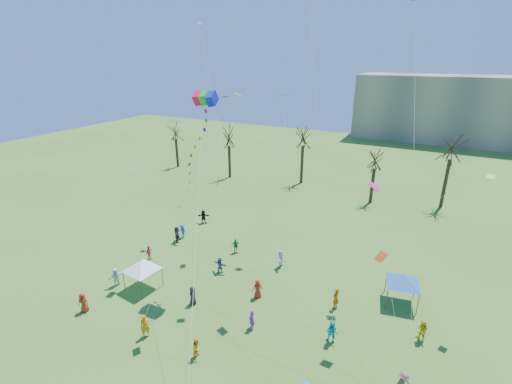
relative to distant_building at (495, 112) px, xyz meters
The scene contains 8 objects.
ground 85.23m from the distant_building, 105.02° to the right, with size 160.00×160.00×0.00m, color #3B6821.
distant_building is the anchor object (origin of this frame).
bare_tree_row 48.51m from the distant_building, 108.51° to the right, with size 69.89×8.68×10.46m.
big_box_kite 79.12m from the distant_building, 110.61° to the right, with size 4.77×7.64×20.02m.
canopy_tent_white 83.62m from the distant_building, 112.54° to the right, with size 3.51×3.51×2.65m.
canopy_tent_blue 70.09m from the distant_building, 99.52° to the right, with size 3.53×3.53×2.68m.
festival_crowd 78.28m from the distant_building, 108.24° to the right, with size 26.46×18.75×1.86m.
small_kites_aloft 74.24m from the distant_building, 107.19° to the right, with size 28.12×20.57×33.77m.
Camera 1 is at (10.82, -14.16, 19.27)m, focal length 25.00 mm.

